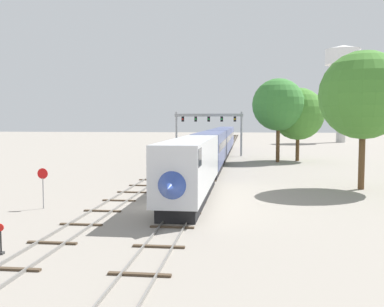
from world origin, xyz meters
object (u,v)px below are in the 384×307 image
(water_tower, at_px, (342,66))
(trackside_tree_left, at_px, (298,114))
(switch_stand, at_px, (1,243))
(signal_gantry, at_px, (209,123))
(trackside_tree_right, at_px, (278,105))
(stop_sign, at_px, (43,182))
(trackside_tree_mid, at_px, (364,95))
(passenger_train, at_px, (216,145))

(water_tower, height_order, trackside_tree_left, water_tower)
(switch_stand, bearing_deg, water_tower, 71.00)
(signal_gantry, distance_m, water_tower, 63.84)
(signal_gantry, height_order, trackside_tree_right, trackside_tree_right)
(trackside_tree_left, relative_size, trackside_tree_right, 0.90)
(stop_sign, bearing_deg, signal_gantry, 80.90)
(switch_stand, bearing_deg, trackside_tree_left, 69.12)
(stop_sign, bearing_deg, trackside_tree_right, 63.28)
(stop_sign, bearing_deg, water_tower, 67.74)
(water_tower, distance_m, trackside_tree_right, 67.68)
(switch_stand, distance_m, trackside_tree_left, 54.51)
(trackside_tree_left, bearing_deg, trackside_tree_right, -144.88)
(signal_gantry, xyz_separation_m, trackside_tree_left, (14.43, -8.36, 1.50))
(trackside_tree_right, bearing_deg, water_tower, 70.59)
(signal_gantry, height_order, water_tower, water_tower)
(signal_gantry, height_order, trackside_tree_mid, trackside_tree_mid)
(switch_stand, bearing_deg, trackside_tree_right, 71.53)
(passenger_train, bearing_deg, trackside_tree_mid, -57.34)
(water_tower, relative_size, switch_stand, 18.67)
(stop_sign, bearing_deg, passenger_train, 73.93)
(switch_stand, distance_m, stop_sign, 10.98)
(signal_gantry, height_order, stop_sign, signal_gantry)
(passenger_train, bearing_deg, signal_gantry, 99.33)
(signal_gantry, bearing_deg, water_tower, 57.35)
(stop_sign, relative_size, trackside_tree_right, 0.23)
(switch_stand, xyz_separation_m, trackside_tree_right, (16.14, 48.33, 8.05))
(water_tower, relative_size, stop_sign, 9.46)
(trackside_tree_mid, relative_size, trackside_tree_right, 1.00)
(trackside_tree_mid, bearing_deg, switch_stand, -134.21)
(switch_stand, bearing_deg, signal_gantry, 85.29)
(trackside_tree_left, bearing_deg, switch_stand, -110.88)
(stop_sign, xyz_separation_m, trackside_tree_right, (19.04, 37.83, 6.70))
(switch_stand, relative_size, trackside_tree_left, 0.13)
(stop_sign, height_order, trackside_tree_mid, trackside_tree_mid)
(passenger_train, height_order, trackside_tree_mid, trackside_tree_mid)
(passenger_train, distance_m, trackside_tree_mid, 27.78)
(trackside_tree_left, height_order, trackside_tree_mid, trackside_tree_mid)
(switch_stand, height_order, trackside_tree_right, trackside_tree_right)
(stop_sign, bearing_deg, trackside_tree_mid, 25.68)
(trackside_tree_left, bearing_deg, water_tower, 72.60)
(signal_gantry, height_order, trackside_tree_left, trackside_tree_left)
(signal_gantry, distance_m, trackside_tree_right, 15.73)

